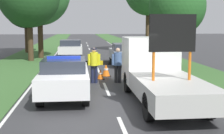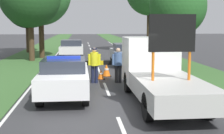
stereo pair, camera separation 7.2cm
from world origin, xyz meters
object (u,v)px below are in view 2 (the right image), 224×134
at_px(pedestrian_civilian, 118,62).
at_px(queued_car_sedan_silver, 125,53).
at_px(police_car, 65,76).
at_px(queued_car_van_white, 72,48).
at_px(traffic_cone_centre_front, 137,71).
at_px(traffic_cone_behind_barrier, 101,74).
at_px(traffic_cone_near_police, 84,74).
at_px(roadside_tree_mid_right, 178,7).
at_px(police_officer, 94,62).
at_px(work_truck, 157,71).
at_px(road_barrier, 103,64).
at_px(traffic_cone_near_truck, 106,70).
at_px(roadside_tree_mid_left, 27,5).

xyz_separation_m(pedestrian_civilian, queued_car_sedan_silver, (1.28, 6.64, -0.20)).
bearing_deg(police_car, queued_car_sedan_silver, 68.12).
bearing_deg(queued_car_van_white, traffic_cone_centre_front, 110.05).
bearing_deg(traffic_cone_centre_front, traffic_cone_behind_barrier, -157.41).
bearing_deg(traffic_cone_near_police, roadside_tree_mid_right, 29.88).
bearing_deg(police_officer, traffic_cone_centre_front, -130.55).
xyz_separation_m(work_truck, road_barrier, (-1.72, 4.05, -0.24)).
xyz_separation_m(road_barrier, police_officer, (-0.46, -0.55, 0.16)).
bearing_deg(pedestrian_civilian, traffic_cone_centre_front, 73.91).
relative_size(road_barrier, roadside_tree_mid_right, 0.62).
xyz_separation_m(traffic_cone_behind_barrier, queued_car_van_white, (-1.77, 11.17, 0.52)).
bearing_deg(road_barrier, pedestrian_civilian, -35.73).
distance_m(work_truck, road_barrier, 4.41).
xyz_separation_m(police_car, traffic_cone_near_truck, (1.99, 4.55, -0.46)).
bearing_deg(work_truck, pedestrian_civilian, -76.50).
distance_m(work_truck, police_officer, 4.13).
xyz_separation_m(traffic_cone_centre_front, queued_car_van_white, (-3.77, 10.34, 0.49)).
relative_size(road_barrier, roadside_tree_mid_left, 0.51).
bearing_deg(police_car, pedestrian_civilian, 48.25).
xyz_separation_m(roadside_tree_mid_left, roadside_tree_mid_right, (11.12, -12.63, -0.80)).
bearing_deg(traffic_cone_near_truck, roadside_tree_mid_right, 27.26).
xyz_separation_m(work_truck, traffic_cone_near_police, (-2.66, 4.36, -0.80)).
xyz_separation_m(queued_car_sedan_silver, roadside_tree_mid_right, (2.90, -2.45, 3.07)).
distance_m(police_car, work_truck, 3.55).
bearing_deg(road_barrier, queued_car_van_white, 102.58).
xyz_separation_m(road_barrier, queued_car_van_white, (-1.88, 11.54, -0.05)).
relative_size(roadside_tree_mid_left, roadside_tree_mid_right, 1.22).
relative_size(pedestrian_civilian, traffic_cone_near_truck, 2.41).
distance_m(road_barrier, roadside_tree_mid_right, 6.77).
height_order(traffic_cone_behind_barrier, roadside_tree_mid_right, roadside_tree_mid_right).
height_order(police_car, police_officer, police_officer).
bearing_deg(traffic_cone_near_police, pedestrian_civilian, -28.05).
distance_m(traffic_cone_near_truck, roadside_tree_mid_right, 6.25).
relative_size(traffic_cone_behind_barrier, roadside_tree_mid_left, 0.08).
distance_m(pedestrian_civilian, traffic_cone_centre_front, 2.24).
distance_m(queued_car_sedan_silver, roadside_tree_mid_right, 4.88).
xyz_separation_m(road_barrier, roadside_tree_mid_left, (-6.26, 16.27, 3.81)).
relative_size(traffic_cone_behind_barrier, queued_car_sedan_silver, 0.12).
relative_size(pedestrian_civilian, roadside_tree_mid_right, 0.29).
relative_size(pedestrian_civilian, queued_car_sedan_silver, 0.37).
xyz_separation_m(police_officer, traffic_cone_near_truck, (0.72, 1.82, -0.66)).
relative_size(police_car, roadside_tree_mid_right, 0.83).
height_order(police_car, traffic_cone_behind_barrier, police_car).
xyz_separation_m(pedestrian_civilian, traffic_cone_near_police, (-1.61, 0.86, -0.70)).
bearing_deg(traffic_cone_behind_barrier, police_officer, -111.57).
height_order(traffic_cone_behind_barrier, queued_car_sedan_silver, queued_car_sedan_silver).
xyz_separation_m(road_barrier, queued_car_sedan_silver, (1.96, 6.09, -0.06)).
xyz_separation_m(traffic_cone_near_police, queued_car_sedan_silver, (2.90, 5.78, 0.50)).
relative_size(work_truck, roadside_tree_mid_right, 1.08).
height_order(police_car, work_truck, work_truck).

